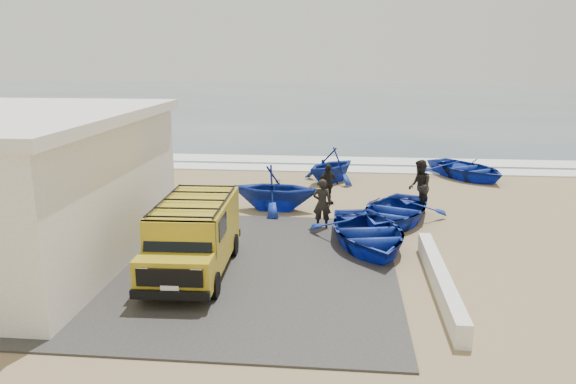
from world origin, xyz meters
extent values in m
plane|color=#927A55|center=(0.00, 0.00, 0.00)|extent=(160.00, 160.00, 0.00)
cube|color=#393734|center=(-2.00, -2.00, 0.03)|extent=(12.00, 10.00, 0.05)
cube|color=#385166|center=(0.00, 56.00, 0.00)|extent=(180.00, 88.00, 0.01)
cube|color=white|center=(0.00, 12.00, 0.03)|extent=(180.00, 1.60, 0.06)
cube|color=white|center=(0.00, 14.50, 0.02)|extent=(180.00, 2.20, 0.04)
cube|color=black|center=(-3.55, -0.50, 2.60)|extent=(0.08, 0.70, 0.90)
cube|color=silver|center=(5.00, -3.00, 0.28)|extent=(0.35, 6.00, 0.55)
cube|color=gold|center=(-1.50, -2.15, 1.13)|extent=(1.96, 3.81, 1.59)
cube|color=gold|center=(-1.42, -4.46, 0.77)|extent=(1.86, 0.93, 0.86)
cube|color=black|center=(-1.44, -4.01, 1.54)|extent=(1.69, 0.38, 0.69)
cube|color=black|center=(-1.41, -4.91, 0.86)|extent=(1.55, 0.13, 0.43)
cube|color=black|center=(-1.40, -4.94, 0.45)|extent=(1.87, 0.20, 0.21)
cube|color=black|center=(-1.50, -2.20, 2.00)|extent=(1.85, 3.52, 0.06)
cylinder|color=black|center=(-2.29, -4.10, 0.34)|extent=(0.23, 0.68, 0.67)
cylinder|color=black|center=(-2.39, -1.13, 0.34)|extent=(0.23, 0.68, 0.67)
cylinder|color=black|center=(-0.58, -4.04, 0.34)|extent=(0.23, 0.68, 0.67)
cylinder|color=black|center=(-0.68, -1.07, 0.34)|extent=(0.23, 0.68, 0.67)
imported|color=#142E9D|center=(3.28, 0.14, 0.47)|extent=(4.05, 5.06, 0.93)
imported|color=#142E9D|center=(4.31, 2.74, 0.45)|extent=(4.51, 5.19, 0.90)
imported|color=#142E9D|center=(-0.07, 4.05, 0.87)|extent=(3.53, 3.12, 1.74)
imported|color=#142E9D|center=(1.95, 9.11, 0.81)|extent=(3.95, 4.04, 1.62)
imported|color=#142E9D|center=(8.41, 10.59, 0.46)|extent=(5.01, 5.43, 0.92)
imported|color=black|center=(1.81, 1.93, 0.87)|extent=(0.66, 0.45, 1.73)
imported|color=black|center=(5.36, 4.22, 1.01)|extent=(0.81, 1.01, 2.02)
imported|color=black|center=(1.90, 5.19, 0.80)|extent=(1.01, 0.84, 1.61)
camera|label=1|loc=(2.48, -16.55, 5.85)|focal=35.00mm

